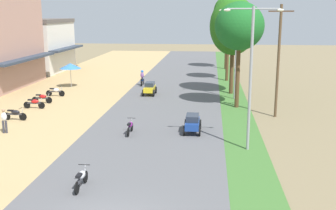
{
  "coord_description": "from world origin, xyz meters",
  "views": [
    {
      "loc": [
        3.59,
        -13.21,
        7.74
      ],
      "look_at": [
        0.74,
        14.23,
        1.52
      ],
      "focal_mm": 44.06,
      "sensor_mm": 36.0,
      "label": 1
    }
  ],
  "objects_px": {
    "median_tree_fourth": "(227,12)",
    "motorbike_ahead_fourth": "(142,78)",
    "streetlamp_mid": "(236,48)",
    "parked_motorbike_fifth": "(42,98)",
    "parked_motorbike_third": "(15,114)",
    "pedestrian_on_shoulder": "(4,120)",
    "median_tree_third": "(229,20)",
    "median_tree_second": "(233,26)",
    "car_sedan_yellow": "(150,88)",
    "car_sedan_blue": "(192,122)",
    "utility_pole_near": "(278,59)",
    "median_tree_nearest": "(239,27)",
    "motorbike_ahead_second": "(81,178)",
    "vendor_umbrella": "(70,66)",
    "streetlamp_near": "(251,70)",
    "parked_motorbike_fourth": "(34,103)",
    "parked_motorbike_sixth": "(56,91)"
  },
  "relations": [
    {
      "from": "pedestrian_on_shoulder",
      "to": "streetlamp_near",
      "type": "xyz_separation_m",
      "value": [
        15.42,
        -1.68,
        3.7
      ]
    },
    {
      "from": "parked_motorbike_fourth",
      "to": "motorbike_ahead_fourth",
      "type": "xyz_separation_m",
      "value": [
        6.99,
        11.63,
        0.3
      ]
    },
    {
      "from": "vendor_umbrella",
      "to": "streetlamp_near",
      "type": "bearing_deg",
      "value": -47.85
    },
    {
      "from": "parked_motorbike_fourth",
      "to": "median_tree_third",
      "type": "relative_size",
      "value": 0.21
    },
    {
      "from": "pedestrian_on_shoulder",
      "to": "median_tree_third",
      "type": "xyz_separation_m",
      "value": [
        15.09,
        22.89,
        5.91
      ]
    },
    {
      "from": "median_tree_nearest",
      "to": "utility_pole_near",
      "type": "distance_m",
      "value": 4.48
    },
    {
      "from": "motorbike_ahead_second",
      "to": "median_tree_nearest",
      "type": "bearing_deg",
      "value": 65.39
    },
    {
      "from": "car_sedan_yellow",
      "to": "motorbike_ahead_fourth",
      "type": "height_order",
      "value": "motorbike_ahead_fourth"
    },
    {
      "from": "vendor_umbrella",
      "to": "median_tree_third",
      "type": "xyz_separation_m",
      "value": [
        16.37,
        6.11,
        4.56
      ]
    },
    {
      "from": "motorbike_ahead_second",
      "to": "motorbike_ahead_fourth",
      "type": "xyz_separation_m",
      "value": [
        -1.63,
        26.45,
        0.28
      ]
    },
    {
      "from": "median_tree_fourth",
      "to": "motorbike_ahead_fourth",
      "type": "xyz_separation_m",
      "value": [
        -9.3,
        -14.35,
        -6.96
      ]
    },
    {
      "from": "streetlamp_near",
      "to": "motorbike_ahead_fourth",
      "type": "distance_m",
      "value": 22.65
    },
    {
      "from": "parked_motorbike_third",
      "to": "median_tree_fourth",
      "type": "height_order",
      "value": "median_tree_fourth"
    },
    {
      "from": "median_tree_fourth",
      "to": "median_tree_second",
      "type": "bearing_deg",
      "value": -90.15
    },
    {
      "from": "vendor_umbrella",
      "to": "streetlamp_near",
      "type": "distance_m",
      "value": 25.0
    },
    {
      "from": "streetlamp_mid",
      "to": "parked_motorbike_fifth",
      "type": "bearing_deg",
      "value": -167.8
    },
    {
      "from": "pedestrian_on_shoulder",
      "to": "car_sedan_yellow",
      "type": "xyz_separation_m",
      "value": [
        7.5,
        13.57,
        -0.22
      ]
    },
    {
      "from": "median_tree_second",
      "to": "parked_motorbike_fifth",
      "type": "bearing_deg",
      "value": -159.53
    },
    {
      "from": "parked_motorbike_third",
      "to": "median_tree_fourth",
      "type": "bearing_deg",
      "value": 61.5
    },
    {
      "from": "pedestrian_on_shoulder",
      "to": "median_tree_second",
      "type": "bearing_deg",
      "value": 44.74
    },
    {
      "from": "parked_motorbike_sixth",
      "to": "vendor_umbrella",
      "type": "distance_m",
      "value": 5.11
    },
    {
      "from": "median_tree_third",
      "to": "parked_motorbike_fifth",
      "type": "bearing_deg",
      "value": -139.45
    },
    {
      "from": "utility_pole_near",
      "to": "car_sedan_blue",
      "type": "height_order",
      "value": "utility_pole_near"
    },
    {
      "from": "parked_motorbike_fourth",
      "to": "median_tree_fourth",
      "type": "distance_m",
      "value": 31.51
    },
    {
      "from": "parked_motorbike_sixth",
      "to": "median_tree_fourth",
      "type": "bearing_deg",
      "value": 51.86
    },
    {
      "from": "utility_pole_near",
      "to": "median_tree_second",
      "type": "bearing_deg",
      "value": 108.86
    },
    {
      "from": "parked_motorbike_fifth",
      "to": "pedestrian_on_shoulder",
      "type": "xyz_separation_m",
      "value": [
        1.2,
        -8.95,
        0.41
      ]
    },
    {
      "from": "vendor_umbrella",
      "to": "parked_motorbike_fifth",
      "type": "bearing_deg",
      "value": -89.39
    },
    {
      "from": "vendor_umbrella",
      "to": "utility_pole_near",
      "type": "height_order",
      "value": "utility_pole_near"
    },
    {
      "from": "streetlamp_mid",
      "to": "motorbike_ahead_second",
      "type": "relative_size",
      "value": 4.48
    },
    {
      "from": "car_sedan_yellow",
      "to": "pedestrian_on_shoulder",
      "type": "bearing_deg",
      "value": -118.93
    },
    {
      "from": "pedestrian_on_shoulder",
      "to": "car_sedan_yellow",
      "type": "relative_size",
      "value": 0.72
    },
    {
      "from": "median_tree_second",
      "to": "streetlamp_near",
      "type": "bearing_deg",
      "value": -89.33
    },
    {
      "from": "parked_motorbike_third",
      "to": "motorbike_ahead_fourth",
      "type": "height_order",
      "value": "motorbike_ahead_fourth"
    },
    {
      "from": "streetlamp_mid",
      "to": "car_sedan_blue",
      "type": "height_order",
      "value": "streetlamp_mid"
    },
    {
      "from": "parked_motorbike_sixth",
      "to": "car_sedan_yellow",
      "type": "xyz_separation_m",
      "value": [
        8.66,
        1.59,
        0.19
      ]
    },
    {
      "from": "vendor_umbrella",
      "to": "pedestrian_on_shoulder",
      "type": "distance_m",
      "value": 16.88
    },
    {
      "from": "median_tree_nearest",
      "to": "streetlamp_mid",
      "type": "xyz_separation_m",
      "value": [
        0.0,
        3.39,
        -1.94
      ]
    },
    {
      "from": "car_sedan_yellow",
      "to": "streetlamp_near",
      "type": "bearing_deg",
      "value": -62.54
    },
    {
      "from": "pedestrian_on_shoulder",
      "to": "median_tree_second",
      "type": "xyz_separation_m",
      "value": [
        15.22,
        15.09,
        5.5
      ]
    },
    {
      "from": "median_tree_second",
      "to": "streetlamp_near",
      "type": "distance_m",
      "value": 16.86
    },
    {
      "from": "utility_pole_near",
      "to": "car_sedan_yellow",
      "type": "distance_m",
      "value": 13.32
    },
    {
      "from": "parked_motorbike_fourth",
      "to": "parked_motorbike_sixth",
      "type": "relative_size",
      "value": 1.0
    },
    {
      "from": "parked_motorbike_sixth",
      "to": "car_sedan_yellow",
      "type": "distance_m",
      "value": 8.8
    },
    {
      "from": "parked_motorbike_sixth",
      "to": "vendor_umbrella",
      "type": "relative_size",
      "value": 0.71
    },
    {
      "from": "parked_motorbike_third",
      "to": "median_tree_second",
      "type": "height_order",
      "value": "median_tree_second"
    },
    {
      "from": "median_tree_second",
      "to": "parked_motorbike_sixth",
      "type": "bearing_deg",
      "value": -169.26
    },
    {
      "from": "median_tree_fourth",
      "to": "car_sedan_yellow",
      "type": "relative_size",
      "value": 4.34
    },
    {
      "from": "parked_motorbike_third",
      "to": "streetlamp_near",
      "type": "relative_size",
      "value": 0.22
    },
    {
      "from": "median_tree_nearest",
      "to": "motorbike_ahead_fourth",
      "type": "xyz_separation_m",
      "value": [
        -9.45,
        9.39,
        -5.78
      ]
    }
  ]
}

